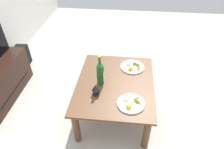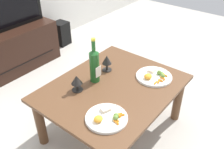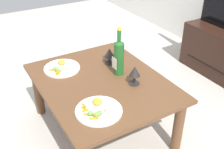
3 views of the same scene
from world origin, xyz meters
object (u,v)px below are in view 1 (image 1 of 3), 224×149
floor_speaker (22,55)px  wine_bottle (100,73)px  dinner_plate_left (131,103)px  goblet_right (101,67)px  goblet_left (96,88)px  dining_table (115,88)px  dinner_plate_right (132,67)px

floor_speaker → wine_bottle: bearing=-125.3°
dinner_plate_left → goblet_right: bearing=39.0°
goblet_left → dining_table: bearing=-42.3°
floor_speaker → dinner_plate_left: dinner_plate_left is taller
goblet_right → dinner_plate_right: size_ratio=0.48×
dining_table → goblet_right: bearing=50.4°
dining_table → floor_speaker: 1.72m
dining_table → dinner_plate_right: (0.29, -0.18, 0.09)m
floor_speaker → dinner_plate_left: size_ratio=1.15×
dining_table → goblet_left: bearing=137.7°
dining_table → goblet_right: 0.28m
goblet_right → floor_speaker: bearing=63.4°
floor_speaker → goblet_right: 1.53m
goblet_left → goblet_right: bearing=0.0°
goblet_right → dinner_plate_right: 0.39m
floor_speaker → wine_bottle: wine_bottle is taller
dinner_plate_left → goblet_left: bearing=74.4°
floor_speaker → goblet_right: (-0.66, -1.33, 0.37)m
dining_table → goblet_right: goblet_right is taller
goblet_left → dinner_plate_left: 0.37m
goblet_right → dinner_plate_left: size_ratio=0.50×
floor_speaker → wine_bottle: 1.64m
goblet_left → goblet_right: (0.34, 0.00, 0.01)m
goblet_left → dinner_plate_right: (0.48, -0.35, -0.07)m
goblet_right → dinner_plate_left: 0.56m
floor_speaker → goblet_left: goblet_left is taller
floor_speaker → dinner_plate_left: (-1.10, -1.68, 0.30)m
dining_table → wine_bottle: bearing=98.7°
goblet_left → dinner_plate_left: goblet_left is taller
floor_speaker → goblet_right: size_ratio=2.28×
dining_table → dinner_plate_right: bearing=-31.3°
goblet_right → dinner_plate_right: (0.15, -0.35, -0.08)m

